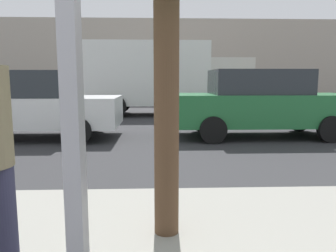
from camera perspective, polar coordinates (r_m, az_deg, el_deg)
ground_plane at (r=8.98m, az=-3.69°, el=-1.40°), size 60.00×60.00×0.00m
building_facade_far at (r=21.73m, az=-2.89°, el=11.18°), size 28.00×1.20×5.32m
parked_car_white at (r=8.92m, az=-23.08°, el=3.51°), size 4.47×2.05×1.70m
parked_car_green at (r=8.77m, az=15.87°, el=3.89°), size 4.53×1.95×1.73m
box_truck at (r=13.79m, az=-1.58°, el=8.72°), size 7.17×2.44×2.99m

